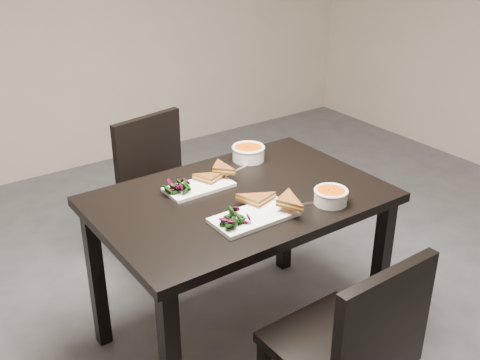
{
  "coord_description": "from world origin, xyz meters",
  "views": [
    {
      "loc": [
        -1.43,
        -1.59,
        1.84
      ],
      "look_at": [
        -0.2,
        0.16,
        0.82
      ],
      "focal_mm": 42.84,
      "sensor_mm": 36.0,
      "label": 1
    }
  ],
  "objects_px": {
    "chair_near": "(353,346)",
    "chair_far": "(163,186)",
    "table": "(240,216)",
    "plate_far": "(199,187)",
    "soup_bowl_near": "(331,195)",
    "soup_bowl_far": "(248,152)",
    "plate_near": "(254,217)"
  },
  "relations": [
    {
      "from": "chair_near",
      "to": "chair_far",
      "type": "distance_m",
      "value": 1.48
    },
    {
      "from": "table",
      "to": "plate_far",
      "type": "bearing_deg",
      "value": 125.56
    },
    {
      "from": "table",
      "to": "soup_bowl_near",
      "type": "distance_m",
      "value": 0.4
    },
    {
      "from": "table",
      "to": "chair_far",
      "type": "relative_size",
      "value": 1.41
    },
    {
      "from": "plate_far",
      "to": "table",
      "type": "bearing_deg",
      "value": -54.44
    },
    {
      "from": "table",
      "to": "soup_bowl_near",
      "type": "height_order",
      "value": "soup_bowl_near"
    },
    {
      "from": "table",
      "to": "soup_bowl_far",
      "type": "bearing_deg",
      "value": 48.74
    },
    {
      "from": "table",
      "to": "plate_far",
      "type": "height_order",
      "value": "plate_far"
    },
    {
      "from": "chair_near",
      "to": "soup_bowl_far",
      "type": "distance_m",
      "value": 1.09
    },
    {
      "from": "plate_far",
      "to": "soup_bowl_far",
      "type": "xyz_separation_m",
      "value": [
        0.35,
        0.13,
        0.03
      ]
    },
    {
      "from": "chair_far",
      "to": "soup_bowl_far",
      "type": "relative_size",
      "value": 5.38
    },
    {
      "from": "chair_near",
      "to": "plate_near",
      "type": "relative_size",
      "value": 2.52
    },
    {
      "from": "plate_far",
      "to": "chair_far",
      "type": "bearing_deg",
      "value": 77.57
    },
    {
      "from": "table",
      "to": "plate_near",
      "type": "bearing_deg",
      "value": -109.88
    },
    {
      "from": "soup_bowl_near",
      "to": "soup_bowl_far",
      "type": "distance_m",
      "value": 0.55
    },
    {
      "from": "chair_far",
      "to": "table",
      "type": "bearing_deg",
      "value": -102.09
    },
    {
      "from": "plate_near",
      "to": "plate_far",
      "type": "distance_m",
      "value": 0.35
    },
    {
      "from": "soup_bowl_near",
      "to": "plate_far",
      "type": "distance_m",
      "value": 0.56
    },
    {
      "from": "plate_far",
      "to": "soup_bowl_far",
      "type": "distance_m",
      "value": 0.38
    },
    {
      "from": "table",
      "to": "chair_near",
      "type": "height_order",
      "value": "chair_near"
    },
    {
      "from": "table",
      "to": "plate_far",
      "type": "xyz_separation_m",
      "value": [
        -0.11,
        0.15,
        0.11
      ]
    },
    {
      "from": "table",
      "to": "soup_bowl_near",
      "type": "bearing_deg",
      "value": -46.39
    },
    {
      "from": "chair_far",
      "to": "plate_near",
      "type": "relative_size",
      "value": 2.52
    },
    {
      "from": "chair_far",
      "to": "plate_far",
      "type": "height_order",
      "value": "chair_far"
    },
    {
      "from": "chair_near",
      "to": "soup_bowl_far",
      "type": "xyz_separation_m",
      "value": [
        0.28,
        1.01,
        0.31
      ]
    },
    {
      "from": "plate_near",
      "to": "plate_far",
      "type": "bearing_deg",
      "value": 96.11
    },
    {
      "from": "soup_bowl_near",
      "to": "table",
      "type": "bearing_deg",
      "value": 133.61
    },
    {
      "from": "soup_bowl_far",
      "to": "soup_bowl_near",
      "type": "bearing_deg",
      "value": -88.72
    },
    {
      "from": "chair_far",
      "to": "soup_bowl_far",
      "type": "distance_m",
      "value": 0.61
    },
    {
      "from": "chair_near",
      "to": "chair_far",
      "type": "xyz_separation_m",
      "value": [
        0.06,
        1.48,
        0.0
      ]
    },
    {
      "from": "soup_bowl_near",
      "to": "plate_near",
      "type": "bearing_deg",
      "value": 167.09
    },
    {
      "from": "soup_bowl_near",
      "to": "soup_bowl_far",
      "type": "xyz_separation_m",
      "value": [
        -0.01,
        0.55,
        0.0
      ]
    }
  ]
}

